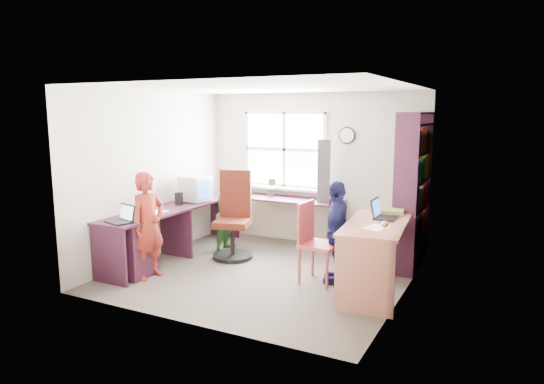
# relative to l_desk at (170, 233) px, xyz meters

# --- Properties ---
(room) EXTENTS (3.64, 3.44, 2.44)m
(room) POSITION_rel_l_desk_xyz_m (1.32, 0.38, 0.76)
(room) COLOR #423A34
(room) RESTS_ON ground
(l_desk) EXTENTS (2.38, 2.95, 0.75)m
(l_desk) POSITION_rel_l_desk_xyz_m (0.00, 0.00, 0.00)
(l_desk) COLOR #381629
(l_desk) RESTS_ON ground
(right_desk) EXTENTS (0.81, 1.51, 0.84)m
(right_desk) POSITION_rel_l_desk_xyz_m (2.79, 0.29, 0.15)
(right_desk) COLOR #A86654
(right_desk) RESTS_ON ground
(bookshelf) EXTENTS (0.30, 1.02, 2.10)m
(bookshelf) POSITION_rel_l_desk_xyz_m (2.96, 1.47, 0.55)
(bookshelf) COLOR #381629
(bookshelf) RESTS_ON ground
(swivel_chair) EXTENTS (0.74, 0.74, 1.26)m
(swivel_chair) POSITION_rel_l_desk_xyz_m (0.57, 0.75, 0.09)
(swivel_chair) COLOR black
(swivel_chair) RESTS_ON ground
(wooden_chair) EXTENTS (0.46, 0.46, 1.01)m
(wooden_chair) POSITION_rel_l_desk_xyz_m (2.01, 0.31, 0.09)
(wooden_chair) COLOR #B23B3C
(wooden_chair) RESTS_ON ground
(crt_monitor) EXTENTS (0.44, 0.41, 0.39)m
(crt_monitor) POSITION_rel_l_desk_xyz_m (-0.16, 0.83, 0.49)
(crt_monitor) COLOR silver
(crt_monitor) RESTS_ON l_desk
(laptop_left) EXTENTS (0.37, 0.34, 0.22)m
(laptop_left) POSITION_rel_l_desk_xyz_m (-0.13, -0.73, 0.34)
(laptop_left) COLOR black
(laptop_left) RESTS_ON l_desk
(laptop_right) EXTENTS (0.29, 0.35, 0.24)m
(laptop_right) POSITION_rel_l_desk_xyz_m (2.78, 0.58, 0.44)
(laptop_right) COLOR black
(laptop_right) RESTS_ON right_desk
(speaker_a) EXTENTS (0.12, 0.12, 0.19)m
(speaker_a) POSITION_rel_l_desk_xyz_m (-0.21, 0.50, 0.39)
(speaker_a) COLOR black
(speaker_a) RESTS_ON l_desk
(speaker_b) EXTENTS (0.11, 0.11, 0.18)m
(speaker_b) POSITION_rel_l_desk_xyz_m (-0.18, 1.07, 0.38)
(speaker_b) COLOR black
(speaker_b) RESTS_ON l_desk
(cd_tower) EXTENTS (0.23, 0.22, 0.94)m
(cd_tower) POSITION_rel_l_desk_xyz_m (1.59, 1.72, 0.77)
(cd_tower) COLOR black
(cd_tower) RESTS_ON l_desk
(game_box) EXTENTS (0.36, 0.36, 0.06)m
(game_box) POSITION_rel_l_desk_xyz_m (2.81, 0.86, 0.41)
(game_box) COLOR red
(game_box) RESTS_ON right_desk
(paper_a) EXTENTS (0.22, 0.30, 0.00)m
(paper_a) POSITION_rel_l_desk_xyz_m (-0.15, -0.06, 0.30)
(paper_a) COLOR white
(paper_a) RESTS_ON l_desk
(paper_b) EXTENTS (0.28, 0.34, 0.00)m
(paper_b) POSITION_rel_l_desk_xyz_m (2.84, 0.06, 0.38)
(paper_b) COLOR white
(paper_b) RESTS_ON right_desk
(potted_plant) EXTENTS (0.19, 0.16, 0.30)m
(potted_plant) POSITION_rel_l_desk_xyz_m (0.68, 1.76, 0.45)
(potted_plant) COLOR #317C32
(potted_plant) RESTS_ON l_desk
(person_red) EXTENTS (0.39, 0.54, 1.36)m
(person_red) POSITION_rel_l_desk_xyz_m (0.08, -0.51, 0.23)
(person_red) COLOR maroon
(person_red) RESTS_ON ground
(person_green) EXTENTS (0.47, 0.58, 1.11)m
(person_green) POSITION_rel_l_desk_xyz_m (0.32, 1.05, 0.10)
(person_green) COLOR #2A6A2A
(person_green) RESTS_ON ground
(person_navy) EXTENTS (0.48, 0.80, 1.27)m
(person_navy) POSITION_rel_l_desk_xyz_m (2.26, 0.43, 0.18)
(person_navy) COLOR #151542
(person_navy) RESTS_ON ground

